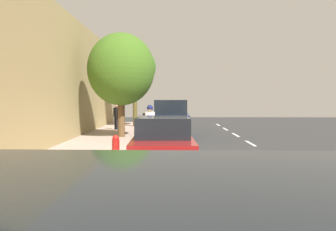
{
  "coord_description": "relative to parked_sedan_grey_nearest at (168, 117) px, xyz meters",
  "views": [
    {
      "loc": [
        0.8,
        12.7,
        2.07
      ],
      "look_at": [
        0.96,
        -4.06,
        1.34
      ],
      "focal_mm": 42.0,
      "sensor_mm": 36.0,
      "label": 1
    }
  ],
  "objects": [
    {
      "name": "ground",
      "position": [
        -1.04,
        14.97,
        -0.75
      ],
      "size": [
        60.85,
        60.85,
        0.0
      ],
      "primitive_type": "plane",
      "color": "#303030"
    },
    {
      "name": "sidewalk",
      "position": [
        2.76,
        14.97,
        -0.67
      ],
      "size": [
        3.4,
        38.03,
        0.15
      ],
      "primitive_type": "cube",
      "color": "tan",
      "rests_on": "ground"
    },
    {
      "name": "curb_edge",
      "position": [
        0.98,
        14.97,
        -0.67
      ],
      "size": [
        0.16,
        38.03,
        0.15
      ],
      "primitive_type": "cube",
      "color": "gray",
      "rests_on": "ground"
    },
    {
      "name": "lane_stripe_centre",
      "position": [
        -3.87,
        13.86,
        -0.75
      ],
      "size": [
        0.14,
        35.8,
        0.01
      ],
      "color": "white",
      "rests_on": "ground"
    },
    {
      "name": "lane_stripe_bike_edge",
      "position": [
        -0.49,
        14.97,
        -0.75
      ],
      "size": [
        0.12,
        38.03,
        0.01
      ],
      "primitive_type": "cube",
      "color": "white",
      "rests_on": "ground"
    },
    {
      "name": "building_facade",
      "position": [
        4.72,
        14.97,
        2.25
      ],
      "size": [
        0.5,
        38.03,
        6.0
      ],
      "primitive_type": "cube",
      "color": "tan",
      "rests_on": "ground"
    },
    {
      "name": "parked_sedan_grey_nearest",
      "position": [
        0.0,
        0.0,
        0.0
      ],
      "size": [
        1.95,
        4.46,
        1.52
      ],
      "color": "slate",
      "rests_on": "ground"
    },
    {
      "name": "parked_suv_dark_blue_second",
      "position": [
        -0.21,
        6.45,
        0.27
      ],
      "size": [
        2.01,
        4.72,
        1.99
      ],
      "color": "navy",
      "rests_on": "ground"
    },
    {
      "name": "parked_sedan_red_mid",
      "position": [
        0.03,
        16.02,
        0.0
      ],
      "size": [
        1.92,
        4.44,
        1.52
      ],
      "color": "maroon",
      "rests_on": "ground"
    },
    {
      "name": "bicycle_at_curb",
      "position": [
        0.52,
        10.93,
        -0.36
      ],
      "size": [
        1.49,
        1.04,
        0.79
      ],
      "color": "black",
      "rests_on": "ground"
    },
    {
      "name": "cyclist_with_backpack",
      "position": [
        0.73,
        10.47,
        0.35
      ],
      "size": [
        0.53,
        0.55,
        1.79
      ],
      "color": "#C6B284",
      "rests_on": "ground"
    },
    {
      "name": "street_tree_near_cyclist",
      "position": [
        2.27,
        0.81,
        3.43
      ],
      "size": [
        2.86,
        2.86,
        5.46
      ],
      "color": "brown",
      "rests_on": "sidewalk"
    },
    {
      "name": "street_tree_mid_block",
      "position": [
        2.27,
        8.17,
        2.75
      ],
      "size": [
        3.33,
        3.33,
        5.16
      ],
      "color": "brown",
      "rests_on": "sidewalk"
    },
    {
      "name": "pedestrian_on_phone",
      "position": [
        3.16,
        3.64,
        0.28
      ],
      "size": [
        0.41,
        0.52,
        1.56
      ],
      "color": "black",
      "rests_on": "sidewalk"
    },
    {
      "name": "fire_hydrant",
      "position": [
        1.41,
        16.18,
        -0.17
      ],
      "size": [
        0.22,
        0.22,
        0.84
      ],
      "color": "red",
      "rests_on": "sidewalk"
    }
  ]
}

